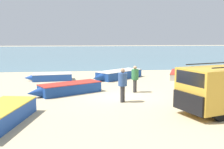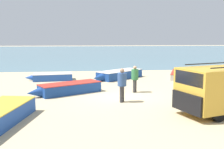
% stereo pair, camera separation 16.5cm
% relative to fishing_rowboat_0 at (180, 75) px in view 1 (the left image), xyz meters
% --- Properties ---
extents(ground_plane, '(200.00, 200.00, 0.00)m').
position_rel_fishing_rowboat_0_xyz_m(ground_plane, '(-6.05, -6.43, -0.27)').
color(ground_plane, tan).
extents(sea_water, '(120.00, 80.00, 0.01)m').
position_rel_fishing_rowboat_0_xyz_m(sea_water, '(-6.05, 45.57, -0.26)').
color(sea_water, slate).
rests_on(sea_water, ground_plane).
extents(fishing_rowboat_0, '(2.89, 4.74, 0.53)m').
position_rel_fishing_rowboat_0_xyz_m(fishing_rowboat_0, '(0.00, 0.00, 0.00)').
color(fishing_rowboat_0, '#ADA89E').
rests_on(fishing_rowboat_0, ground_plane).
extents(fishing_rowboat_1, '(3.80, 1.82, 0.56)m').
position_rel_fishing_rowboat_0_xyz_m(fishing_rowboat_1, '(-10.80, 0.13, 0.01)').
color(fishing_rowboat_1, '#234CA3').
rests_on(fishing_rowboat_1, ground_plane).
extents(fishing_rowboat_2, '(2.41, 5.17, 0.69)m').
position_rel_fishing_rowboat_0_xyz_m(fishing_rowboat_2, '(-11.65, -10.59, 0.08)').
color(fishing_rowboat_2, '#234CA3').
rests_on(fishing_rowboat_2, ground_plane).
extents(fishing_rowboat_3, '(4.61, 4.05, 0.68)m').
position_rel_fishing_rowboat_0_xyz_m(fishing_rowboat_3, '(-5.30, 0.32, 0.07)').
color(fishing_rowboat_3, navy).
rests_on(fishing_rowboat_3, ground_plane).
extents(fishing_rowboat_4, '(4.47, 3.04, 0.65)m').
position_rel_fishing_rowboat_0_xyz_m(fishing_rowboat_4, '(-9.21, -5.21, 0.06)').
color(fishing_rowboat_4, navy).
rests_on(fishing_rowboat_4, ground_plane).
extents(fisherman_0, '(0.48, 0.48, 1.81)m').
position_rel_fishing_rowboat_0_xyz_m(fisherman_0, '(-6.20, -7.71, 0.82)').
color(fisherman_0, '#38383D').
rests_on(fisherman_0, ground_plane).
extents(fisherman_1, '(0.44, 0.44, 1.68)m').
position_rel_fishing_rowboat_0_xyz_m(fisherman_1, '(-5.03, -5.31, 0.74)').
color(fisherman_1, '#38383D').
rests_on(fisherman_1, ground_plane).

